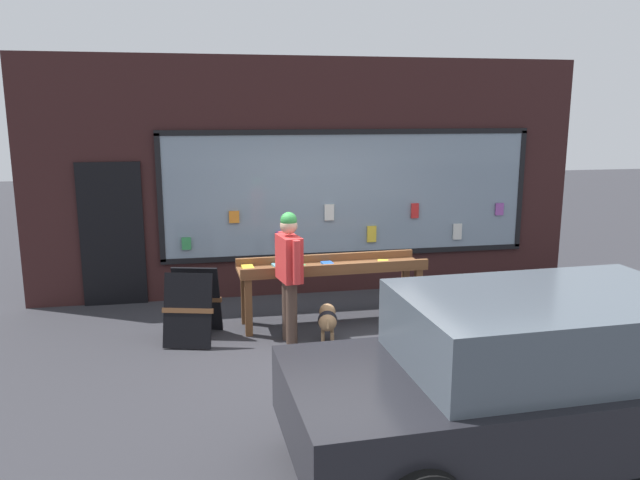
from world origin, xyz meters
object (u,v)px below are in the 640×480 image
object	(u,v)px
display_table_main	(331,272)
small_dog	(328,319)
parked_car	(546,374)
sandwich_board_sign	(193,305)
person_browsing	(289,268)

from	to	relation	value
display_table_main	small_dog	distance (m)	0.84
display_table_main	parked_car	world-z (taller)	parked_car
sandwich_board_sign	parked_car	distance (m)	4.36
display_table_main	sandwich_board_sign	distance (m)	1.86
person_browsing	small_dog	world-z (taller)	person_browsing
display_table_main	sandwich_board_sign	size ratio (longest dim) A/B	2.81
display_table_main	person_browsing	xyz separation A→B (m)	(-0.64, -0.57, 0.23)
person_browsing	sandwich_board_sign	xyz separation A→B (m)	(-1.17, 0.28, -0.49)
person_browsing	small_dog	distance (m)	0.80
parked_car	sandwich_board_sign	bearing A→B (deg)	128.38
display_table_main	person_browsing	distance (m)	0.89
person_browsing	small_dog	xyz separation A→B (m)	(0.45, -0.13, -0.65)
small_dog	parked_car	distance (m)	3.17
sandwich_board_sign	parked_car	xyz separation A→B (m)	(2.82, -3.31, 0.29)
small_dog	sandwich_board_sign	world-z (taller)	sandwich_board_sign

